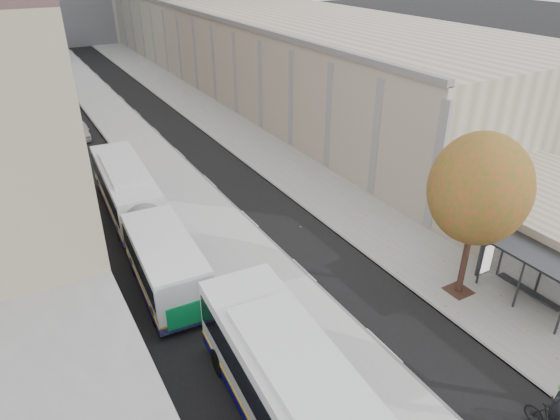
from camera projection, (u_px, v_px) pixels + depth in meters
bus_platform at (155, 162)px, 36.54m from camera, size 4.25×150.00×0.15m
sidewalk at (253, 143)px, 40.05m from camera, size 4.75×150.00×0.08m
building_tan at (229, 32)px, 65.41m from camera, size 18.00×92.00×8.00m
bus_shelter at (538, 261)px, 21.27m from camera, size 1.90×4.40×2.53m
tree_c at (479, 189)px, 20.49m from camera, size 4.20×4.20×7.28m
bus_far at (140, 215)px, 26.30m from camera, size 3.33×16.72×2.77m
cyclist at (553, 415)px, 15.91m from camera, size 0.68×1.81×2.30m
distant_car at (80, 131)px, 41.02m from camera, size 1.76×3.77×1.25m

